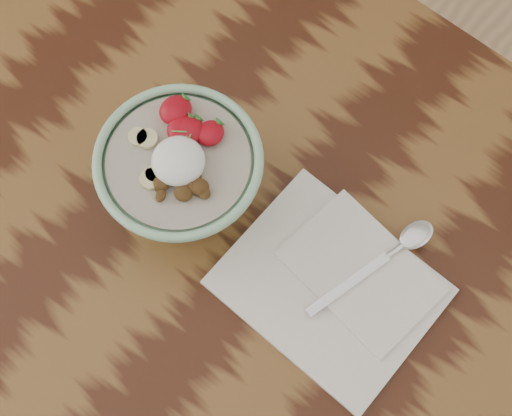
% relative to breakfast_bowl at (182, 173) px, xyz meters
% --- Properties ---
extents(table, '(1.60, 0.90, 0.75)m').
position_rel_breakfast_bowl_xyz_m(table, '(0.14, 0.00, -0.16)').
color(table, '#381A0E').
rests_on(table, ground).
extents(breakfast_bowl, '(0.21, 0.21, 0.14)m').
position_rel_breakfast_bowl_xyz_m(breakfast_bowl, '(0.00, 0.00, 0.00)').
color(breakfast_bowl, '#92C49D').
rests_on(breakfast_bowl, table).
extents(napkin, '(0.26, 0.22, 0.02)m').
position_rel_breakfast_bowl_xyz_m(napkin, '(0.23, 0.03, -0.06)').
color(napkin, white).
rests_on(napkin, table).
extents(spoon, '(0.07, 0.20, 0.01)m').
position_rel_breakfast_bowl_xyz_m(spoon, '(0.26, 0.11, -0.05)').
color(spoon, silver).
rests_on(spoon, napkin).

